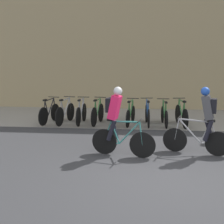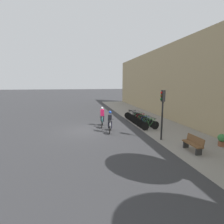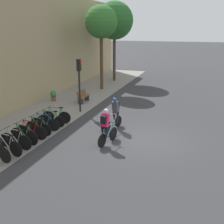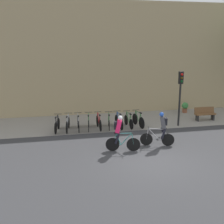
% 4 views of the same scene
% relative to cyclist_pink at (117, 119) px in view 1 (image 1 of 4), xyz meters
% --- Properties ---
extents(ground, '(200.00, 200.00, 0.00)m').
position_rel_cyclist_pink_xyz_m(ground, '(1.16, -1.53, -0.95)').
color(ground, '#333335').
extents(kerb_strip, '(44.00, 4.50, 0.01)m').
position_rel_cyclist_pink_xyz_m(kerb_strip, '(1.16, 5.22, -0.94)').
color(kerb_strip, gray).
rests_on(kerb_strip, ground).
extents(building_facade, '(44.00, 0.60, 7.97)m').
position_rel_cyclist_pink_xyz_m(building_facade, '(1.16, 7.77, 3.04)').
color(building_facade, tan).
rests_on(building_facade, ground).
extents(cyclist_pink, '(1.65, 0.57, 1.77)m').
position_rel_cyclist_pink_xyz_m(cyclist_pink, '(0.00, 0.00, 0.00)').
color(cyclist_pink, black).
rests_on(cyclist_pink, ground).
extents(cyclist_grey, '(1.68, 0.62, 1.76)m').
position_rel_cyclist_pink_xyz_m(cyclist_grey, '(2.22, 0.28, -0.00)').
color(cyclist_grey, black).
rests_on(cyclist_grey, ground).
extents(parked_bike_0, '(0.48, 1.61, 0.97)m').
position_rel_cyclist_pink_xyz_m(parked_bike_0, '(-2.91, 3.74, -0.54)').
color(parked_bike_0, black).
rests_on(parked_bike_0, ground).
extents(parked_bike_1, '(0.46, 1.75, 0.99)m').
position_rel_cyclist_pink_xyz_m(parked_bike_1, '(-2.29, 3.74, -0.53)').
color(parked_bike_1, black).
rests_on(parked_bike_1, ground).
extents(parked_bike_2, '(0.46, 1.68, 0.99)m').
position_rel_cyclist_pink_xyz_m(parked_bike_2, '(-1.67, 3.74, -0.53)').
color(parked_bike_2, black).
rests_on(parked_bike_2, ground).
extents(parked_bike_3, '(0.46, 1.66, 0.99)m').
position_rel_cyclist_pink_xyz_m(parked_bike_3, '(-1.04, 3.74, -0.53)').
color(parked_bike_3, black).
rests_on(parked_bike_3, ground).
extents(parked_bike_4, '(0.46, 1.70, 0.98)m').
position_rel_cyclist_pink_xyz_m(parked_bike_4, '(-0.42, 3.74, -0.54)').
color(parked_bike_4, black).
rests_on(parked_bike_4, ground).
extents(parked_bike_5, '(0.46, 1.62, 0.96)m').
position_rel_cyclist_pink_xyz_m(parked_bike_5, '(0.20, 3.74, -0.55)').
color(parked_bike_5, black).
rests_on(parked_bike_5, ground).
extents(parked_bike_6, '(0.46, 1.69, 0.97)m').
position_rel_cyclist_pink_xyz_m(parked_bike_6, '(0.83, 3.74, -0.54)').
color(parked_bike_6, black).
rests_on(parked_bike_6, ground).
extents(parked_bike_7, '(0.46, 1.64, 0.95)m').
position_rel_cyclist_pink_xyz_m(parked_bike_7, '(1.45, 3.74, -0.56)').
color(parked_bike_7, black).
rests_on(parked_bike_7, ground).
extents(parked_bike_8, '(0.46, 1.67, 0.99)m').
position_rel_cyclist_pink_xyz_m(parked_bike_8, '(2.07, 3.74, -0.53)').
color(parked_bike_8, black).
rests_on(parked_bike_8, ground).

